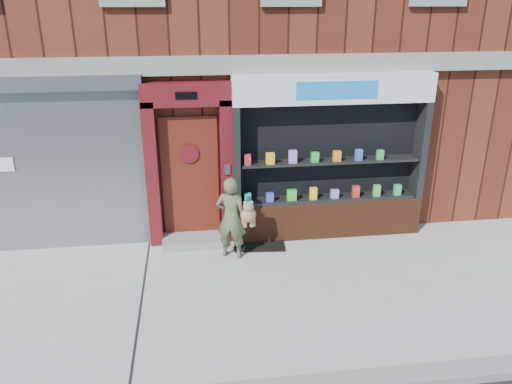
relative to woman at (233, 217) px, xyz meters
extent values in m
plane|color=#9E9E99|center=(0.07, -1.18, -0.73)|extent=(80.00, 80.00, 0.00)
cube|color=#4F1B12|center=(0.07, 4.82, 3.27)|extent=(12.00, 8.00, 8.00)
cube|color=gray|center=(0.07, 0.74, 2.42)|extent=(12.00, 0.16, 0.30)
cube|color=gray|center=(-2.93, 0.76, 0.67)|extent=(3.00, 0.10, 2.80)
cube|color=slate|center=(-2.93, 0.70, 2.19)|extent=(3.10, 0.30, 0.24)
cube|color=white|center=(-3.73, 0.70, 0.87)|extent=(0.30, 0.01, 0.24)
cube|color=#4C0D11|center=(-1.33, 0.68, 0.57)|extent=(0.22, 0.28, 2.60)
cube|color=#4C0D11|center=(-0.03, 0.68, 0.57)|extent=(0.22, 0.28, 2.60)
cube|color=#4C0D11|center=(-0.68, 0.68, 1.97)|extent=(1.50, 0.28, 0.40)
cube|color=black|center=(-0.68, 0.53, 1.97)|extent=(0.35, 0.01, 0.12)
cube|color=#56190F|center=(-0.68, 0.79, 0.47)|extent=(1.00, 0.06, 2.20)
cylinder|color=black|center=(-0.68, 0.75, 0.92)|extent=(0.28, 0.02, 0.28)
cylinder|color=#4C0D11|center=(-0.68, 0.74, 0.92)|extent=(0.34, 0.02, 0.34)
cube|color=gray|center=(-0.68, 0.52, -0.65)|extent=(1.10, 0.55, 0.15)
cube|color=slate|center=(-0.03, 0.53, 0.67)|extent=(0.10, 0.02, 0.18)
cube|color=#5E2916|center=(1.82, 0.62, -0.38)|extent=(3.50, 0.40, 0.70)
cube|color=black|center=(0.13, 0.62, 0.87)|extent=(0.12, 0.40, 1.80)
cube|color=black|center=(3.51, 0.62, 0.87)|extent=(0.12, 0.40, 1.80)
cube|color=black|center=(1.82, 0.81, 0.87)|extent=(3.30, 0.03, 1.80)
cube|color=black|center=(1.82, 0.62, 0.00)|extent=(3.20, 0.36, 0.06)
cube|color=black|center=(1.82, 0.62, 0.72)|extent=(3.20, 0.36, 0.04)
cube|color=white|center=(1.82, 0.62, 2.02)|extent=(3.50, 0.40, 0.50)
cube|color=#196EBC|center=(1.82, 0.42, 2.02)|extent=(1.40, 0.01, 0.30)
cube|color=#24A5B5|center=(0.32, 0.54, 0.12)|extent=(0.12, 0.09, 0.17)
cube|color=#3E3FD5|center=(0.72, 0.54, 0.11)|extent=(0.13, 0.09, 0.16)
cube|color=green|center=(1.12, 0.54, 0.13)|extent=(0.17, 0.09, 0.20)
cube|color=yellow|center=(1.52, 0.54, 0.14)|extent=(0.12, 0.09, 0.22)
cube|color=#9A75D3|center=(1.92, 0.54, 0.11)|extent=(0.14, 0.09, 0.16)
cube|color=red|center=(2.32, 0.54, 0.14)|extent=(0.12, 0.09, 0.21)
cube|color=green|center=(2.72, 0.54, 0.14)|extent=(0.12, 0.09, 0.21)
cube|color=green|center=(3.12, 0.54, 0.13)|extent=(0.12, 0.09, 0.20)
cube|color=red|center=(0.32, 0.54, 0.84)|extent=(0.12, 0.09, 0.19)
cube|color=yellow|center=(0.72, 0.54, 0.84)|extent=(0.15, 0.09, 0.20)
cube|color=#9976D5|center=(1.12, 0.54, 0.86)|extent=(0.14, 0.09, 0.23)
cube|color=green|center=(1.52, 0.54, 0.83)|extent=(0.13, 0.09, 0.18)
cube|color=orange|center=(1.92, 0.54, 0.84)|extent=(0.13, 0.09, 0.19)
cube|color=#4045DB|center=(2.32, 0.54, 0.84)|extent=(0.12, 0.09, 0.20)
cube|color=green|center=(2.72, 0.54, 0.83)|extent=(0.11, 0.09, 0.17)
imported|color=#525739|center=(-0.03, 0.00, -0.01)|extent=(0.61, 0.51, 1.44)
sphere|color=#916148|center=(0.26, -0.03, 0.05)|extent=(0.27, 0.27, 0.27)
sphere|color=#916148|center=(0.26, -0.07, 0.21)|extent=(0.18, 0.18, 0.18)
sphere|color=#916148|center=(0.20, -0.07, 0.28)|extent=(0.06, 0.06, 0.06)
sphere|color=#916148|center=(0.31, -0.07, 0.28)|extent=(0.06, 0.06, 0.06)
cylinder|color=#916148|center=(0.17, -0.03, -0.09)|extent=(0.06, 0.06, 0.16)
cylinder|color=#916148|center=(0.35, -0.03, -0.09)|extent=(0.06, 0.06, 0.16)
cylinder|color=#916148|center=(0.20, -0.05, -0.09)|extent=(0.06, 0.06, 0.16)
cylinder|color=#916148|center=(0.31, -0.05, -0.09)|extent=(0.06, 0.06, 0.16)
cube|color=black|center=(0.50, 0.37, -0.72)|extent=(0.96, 0.72, 0.02)
camera|label=1|loc=(-0.64, -7.66, 3.44)|focal=35.00mm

